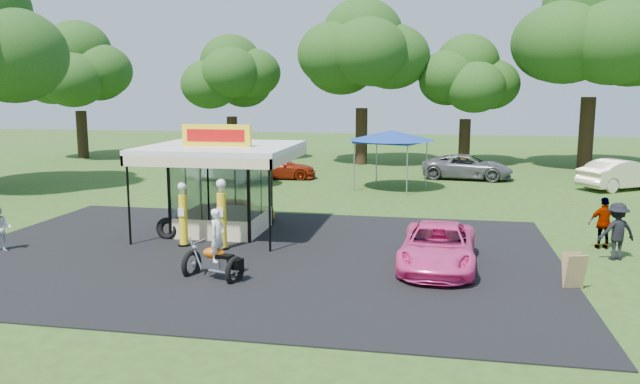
{
  "coord_description": "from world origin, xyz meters",
  "views": [
    {
      "loc": [
        6.05,
        -17.33,
        5.46
      ],
      "look_at": [
        1.97,
        4.0,
        1.87
      ],
      "focal_mm": 35.0,
      "sensor_mm": 36.0,
      "label": 1
    }
  ],
  "objects_px": {
    "gas_pump_left": "(183,216)",
    "spectator_east_a": "(617,231)",
    "gas_station_kiosk": "(223,187)",
    "kiosk_car": "(241,210)",
    "bg_car_a": "(226,167)",
    "bg_car_d": "(467,167)",
    "bg_car_b": "(278,168)",
    "pink_sedan": "(438,247)",
    "spectator_east_b": "(604,223)",
    "bg_car_e": "(622,174)",
    "gas_pump_right": "(222,216)",
    "tent_west": "(230,141)",
    "motorcycle": "(216,251)",
    "a_frame_sign": "(574,271)",
    "tent_east": "(391,136)"
  },
  "relations": [
    {
      "from": "gas_station_kiosk",
      "to": "gas_pump_left",
      "type": "xyz_separation_m",
      "value": [
        -0.63,
        -2.34,
        -0.68
      ]
    },
    {
      "from": "spectator_east_a",
      "to": "bg_car_e",
      "type": "bearing_deg",
      "value": -121.68
    },
    {
      "from": "bg_car_d",
      "to": "bg_car_e",
      "type": "relative_size",
      "value": 1.07
    },
    {
      "from": "a_frame_sign",
      "to": "spectator_east_a",
      "type": "xyz_separation_m",
      "value": [
        1.96,
        3.44,
        0.43
      ]
    },
    {
      "from": "gas_station_kiosk",
      "to": "bg_car_e",
      "type": "relative_size",
      "value": 1.07
    },
    {
      "from": "gas_pump_right",
      "to": "spectator_east_a",
      "type": "distance_m",
      "value": 12.98
    },
    {
      "from": "gas_station_kiosk",
      "to": "spectator_east_b",
      "type": "xyz_separation_m",
      "value": [
        13.72,
        0.12,
        -0.88
      ]
    },
    {
      "from": "bg_car_b",
      "to": "bg_car_e",
      "type": "height_order",
      "value": "bg_car_e"
    },
    {
      "from": "spectator_east_a",
      "to": "pink_sedan",
      "type": "bearing_deg",
      "value": 3.8
    },
    {
      "from": "pink_sedan",
      "to": "tent_east",
      "type": "relative_size",
      "value": 1.04
    },
    {
      "from": "gas_station_kiosk",
      "to": "pink_sedan",
      "type": "bearing_deg",
      "value": -22.51
    },
    {
      "from": "gas_pump_left",
      "to": "kiosk_car",
      "type": "relative_size",
      "value": 0.81
    },
    {
      "from": "spectator_east_b",
      "to": "bg_car_e",
      "type": "bearing_deg",
      "value": -113.09
    },
    {
      "from": "pink_sedan",
      "to": "tent_west",
      "type": "bearing_deg",
      "value": 131.11
    },
    {
      "from": "gas_pump_left",
      "to": "spectator_east_a",
      "type": "xyz_separation_m",
      "value": [
        14.4,
        1.07,
        -0.16
      ]
    },
    {
      "from": "bg_car_a",
      "to": "tent_west",
      "type": "relative_size",
      "value": 1.21
    },
    {
      "from": "gas_pump_left",
      "to": "a_frame_sign",
      "type": "relative_size",
      "value": 2.29
    },
    {
      "from": "pink_sedan",
      "to": "spectator_east_a",
      "type": "xyz_separation_m",
      "value": [
        5.66,
        2.08,
        0.26
      ]
    },
    {
      "from": "gas_pump_right",
      "to": "kiosk_car",
      "type": "distance_m",
      "value": 4.87
    },
    {
      "from": "motorcycle",
      "to": "bg_car_b",
      "type": "bearing_deg",
      "value": 115.46
    },
    {
      "from": "motorcycle",
      "to": "tent_east",
      "type": "height_order",
      "value": "tent_east"
    },
    {
      "from": "a_frame_sign",
      "to": "bg_car_d",
      "type": "xyz_separation_m",
      "value": [
        -2.01,
        21.34,
        0.24
      ]
    },
    {
      "from": "spectator_east_b",
      "to": "bg_car_a",
      "type": "xyz_separation_m",
      "value": [
        -18.21,
        13.05,
        -0.08
      ]
    },
    {
      "from": "spectator_east_a",
      "to": "bg_car_a",
      "type": "distance_m",
      "value": 23.27
    },
    {
      "from": "a_frame_sign",
      "to": "spectator_east_b",
      "type": "bearing_deg",
      "value": 53.28
    },
    {
      "from": "gas_station_kiosk",
      "to": "spectator_east_b",
      "type": "height_order",
      "value": "gas_station_kiosk"
    },
    {
      "from": "gas_pump_left",
      "to": "tent_west",
      "type": "bearing_deg",
      "value": 102.05
    },
    {
      "from": "bg_car_b",
      "to": "gas_station_kiosk",
      "type": "bearing_deg",
      "value": 179.36
    },
    {
      "from": "spectator_east_a",
      "to": "gas_station_kiosk",
      "type": "bearing_deg",
      "value": -21.72
    },
    {
      "from": "bg_car_b",
      "to": "bg_car_d",
      "type": "height_order",
      "value": "bg_car_d"
    },
    {
      "from": "spectator_east_a",
      "to": "bg_car_e",
      "type": "height_order",
      "value": "spectator_east_a"
    },
    {
      "from": "bg_car_b",
      "to": "bg_car_d",
      "type": "distance_m",
      "value": 11.64
    },
    {
      "from": "motorcycle",
      "to": "tent_west",
      "type": "relative_size",
      "value": 0.53
    },
    {
      "from": "gas_station_kiosk",
      "to": "motorcycle",
      "type": "bearing_deg",
      "value": -72.39
    },
    {
      "from": "a_frame_sign",
      "to": "pink_sedan",
      "type": "relative_size",
      "value": 0.21
    },
    {
      "from": "gas_station_kiosk",
      "to": "bg_car_e",
      "type": "bearing_deg",
      "value": 38.08
    },
    {
      "from": "bg_car_a",
      "to": "bg_car_d",
      "type": "height_order",
      "value": "bg_car_a"
    },
    {
      "from": "motorcycle",
      "to": "tent_west",
      "type": "height_order",
      "value": "tent_west"
    },
    {
      "from": "gas_pump_right",
      "to": "pink_sedan",
      "type": "relative_size",
      "value": 0.51
    },
    {
      "from": "bg_car_d",
      "to": "gas_station_kiosk",
      "type": "bearing_deg",
      "value": 156.17
    },
    {
      "from": "a_frame_sign",
      "to": "bg_car_b",
      "type": "xyz_separation_m",
      "value": [
        -13.49,
        19.36,
        0.17
      ]
    },
    {
      "from": "spectator_east_a",
      "to": "bg_car_a",
      "type": "relative_size",
      "value": 0.38
    },
    {
      "from": "bg_car_e",
      "to": "bg_car_a",
      "type": "bearing_deg",
      "value": 58.42
    },
    {
      "from": "gas_station_kiosk",
      "to": "motorcycle",
      "type": "distance_m",
      "value": 6.14
    },
    {
      "from": "bg_car_b",
      "to": "pink_sedan",
      "type": "bearing_deg",
      "value": -158.64
    },
    {
      "from": "pink_sedan",
      "to": "spectator_east_b",
      "type": "bearing_deg",
      "value": 34.2
    },
    {
      "from": "bg_car_d",
      "to": "tent_east",
      "type": "xyz_separation_m",
      "value": [
        -4.31,
        -4.82,
        2.19
      ]
    },
    {
      "from": "pink_sedan",
      "to": "tent_west",
      "type": "height_order",
      "value": "tent_west"
    },
    {
      "from": "bg_car_d",
      "to": "bg_car_a",
      "type": "bearing_deg",
      "value": 110.3
    },
    {
      "from": "gas_station_kiosk",
      "to": "kiosk_car",
      "type": "bearing_deg",
      "value": 90.0
    }
  ]
}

